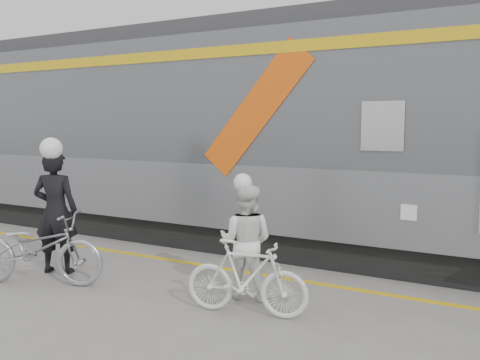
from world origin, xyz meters
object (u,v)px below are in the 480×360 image
Objects in this scene: man at (56,212)px; bicycle_left at (36,248)px; woman at (246,241)px; bicycle_right at (246,278)px.

man reaches higher than bicycle_left.
woman reaches higher than bicycle_right.
bicycle_left is at bearing 86.64° from bicycle_right.
woman is 0.99× the size of bicycle_right.
bicycle_left is (0.20, -0.55, -0.43)m from man.
bicycle_right is at bearing 156.17° from man.
man is 0.72m from bicycle_left.
man reaches higher than woman.
woman is at bearing -92.97° from bicycle_left.
man is 3.41m from bicycle_right.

